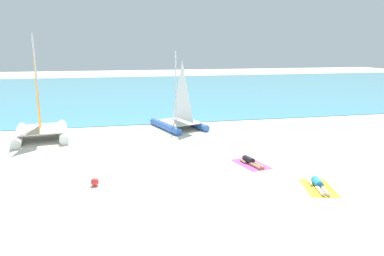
{
  "coord_description": "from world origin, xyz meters",
  "views": [
    {
      "loc": [
        -3.75,
        -12.08,
        5.37
      ],
      "look_at": [
        0.0,
        5.45,
        1.2
      ],
      "focal_mm": 33.02,
      "sensor_mm": 36.0,
      "label": 1
    }
  ],
  "objects_px": {
    "sunbather_left": "(250,161)",
    "sunbather_right": "(318,184)",
    "towel_left": "(251,164)",
    "sailboat_blue": "(180,117)",
    "sailboat_white": "(40,123)",
    "beach_ball": "(95,182)",
    "towel_right": "(318,188)"
  },
  "relations": [
    {
      "from": "sailboat_blue",
      "to": "towel_left",
      "type": "height_order",
      "value": "sailboat_blue"
    },
    {
      "from": "sailboat_white",
      "to": "beach_ball",
      "type": "relative_size",
      "value": 18.85
    },
    {
      "from": "sailboat_blue",
      "to": "beach_ball",
      "type": "distance_m",
      "value": 10.46
    },
    {
      "from": "towel_left",
      "to": "towel_right",
      "type": "relative_size",
      "value": 1.0
    },
    {
      "from": "towel_left",
      "to": "sailboat_white",
      "type": "bearing_deg",
      "value": 145.68
    },
    {
      "from": "towel_left",
      "to": "beach_ball",
      "type": "distance_m",
      "value": 7.08
    },
    {
      "from": "towel_right",
      "to": "sunbather_right",
      "type": "bearing_deg",
      "value": 76.35
    },
    {
      "from": "sailboat_white",
      "to": "towel_right",
      "type": "bearing_deg",
      "value": -50.11
    },
    {
      "from": "sunbather_right",
      "to": "beach_ball",
      "type": "distance_m",
      "value": 8.74
    },
    {
      "from": "towel_right",
      "to": "beach_ball",
      "type": "bearing_deg",
      "value": 166.5
    },
    {
      "from": "towel_left",
      "to": "beach_ball",
      "type": "relative_size",
      "value": 5.87
    },
    {
      "from": "towel_right",
      "to": "beach_ball",
      "type": "height_order",
      "value": "beach_ball"
    },
    {
      "from": "towel_left",
      "to": "sunbather_right",
      "type": "xyz_separation_m",
      "value": [
        1.53,
        -3.15,
        0.13
      ]
    },
    {
      "from": "sailboat_blue",
      "to": "sunbather_right",
      "type": "xyz_separation_m",
      "value": [
        3.49,
        -11.13,
        -0.62
      ]
    },
    {
      "from": "towel_right",
      "to": "sailboat_white",
      "type": "bearing_deg",
      "value": 139.16
    },
    {
      "from": "sailboat_blue",
      "to": "sunbather_right",
      "type": "height_order",
      "value": "sailboat_blue"
    },
    {
      "from": "sailboat_white",
      "to": "towel_right",
      "type": "height_order",
      "value": "sailboat_white"
    },
    {
      "from": "towel_right",
      "to": "sunbather_right",
      "type": "xyz_separation_m",
      "value": [
        0.02,
        0.06,
        0.13
      ]
    },
    {
      "from": "sunbather_left",
      "to": "sunbather_right",
      "type": "distance_m",
      "value": 3.57
    },
    {
      "from": "towel_right",
      "to": "sunbather_right",
      "type": "relative_size",
      "value": 1.22
    },
    {
      "from": "beach_ball",
      "to": "sailboat_blue",
      "type": "bearing_deg",
      "value": 61.25
    },
    {
      "from": "sailboat_white",
      "to": "beach_ball",
      "type": "xyz_separation_m",
      "value": [
        3.51,
        -8.34,
        -0.75
      ]
    },
    {
      "from": "sailboat_blue",
      "to": "sunbather_left",
      "type": "height_order",
      "value": "sailboat_blue"
    },
    {
      "from": "towel_left",
      "to": "beach_ball",
      "type": "height_order",
      "value": "beach_ball"
    },
    {
      "from": "towel_left",
      "to": "sunbather_left",
      "type": "bearing_deg",
      "value": 102.95
    },
    {
      "from": "sunbather_left",
      "to": "sunbather_right",
      "type": "bearing_deg",
      "value": -77.25
    },
    {
      "from": "sunbather_left",
      "to": "sunbather_right",
      "type": "relative_size",
      "value": 1.0
    },
    {
      "from": "sailboat_white",
      "to": "sailboat_blue",
      "type": "xyz_separation_m",
      "value": [
        8.53,
        0.81,
        -0.16
      ]
    },
    {
      "from": "sunbather_left",
      "to": "beach_ball",
      "type": "relative_size",
      "value": 4.81
    },
    {
      "from": "sunbather_left",
      "to": "beach_ball",
      "type": "bearing_deg",
      "value": 177.15
    },
    {
      "from": "sunbather_right",
      "to": "beach_ball",
      "type": "bearing_deg",
      "value": -179.42
    },
    {
      "from": "sunbather_left",
      "to": "beach_ball",
      "type": "xyz_separation_m",
      "value": [
        -6.97,
        -1.24,
        0.03
      ]
    }
  ]
}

